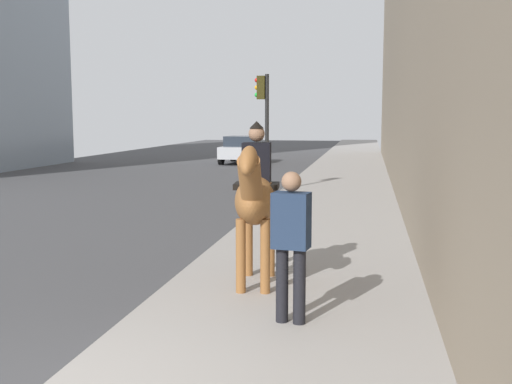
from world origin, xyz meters
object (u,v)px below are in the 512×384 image
(pedestrian_greeting, at_px, (291,237))
(traffic_light_near_curb, at_px, (264,115))
(car_mid_lane, at_px, (244,149))
(mounted_horse_near, at_px, (256,197))

(pedestrian_greeting, bearing_deg, traffic_light_near_curb, 19.61)
(car_mid_lane, bearing_deg, traffic_light_near_curb, -164.17)
(pedestrian_greeting, distance_m, car_mid_lane, 25.75)
(car_mid_lane, xyz_separation_m, traffic_light_near_curb, (-13.11, -3.25, 1.73))
(pedestrian_greeting, xyz_separation_m, car_mid_lane, (25.14, 5.58, -0.34))
(pedestrian_greeting, relative_size, car_mid_lane, 0.42)
(mounted_horse_near, distance_m, pedestrian_greeting, 1.62)
(pedestrian_greeting, bearing_deg, car_mid_lane, 21.15)
(car_mid_lane, bearing_deg, pedestrian_greeting, -165.58)
(pedestrian_greeting, distance_m, traffic_light_near_curb, 12.33)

